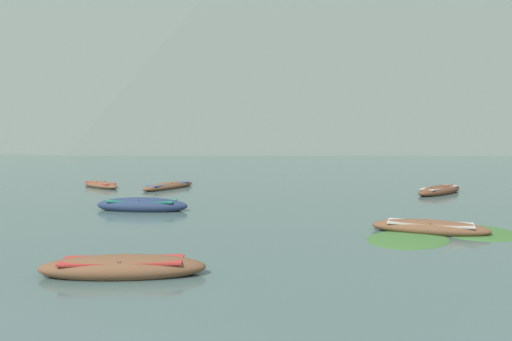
% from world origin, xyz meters
% --- Properties ---
extents(ground_plane, '(6000.00, 6000.00, 0.00)m').
position_xyz_m(ground_plane, '(0.00, 1500.00, 0.00)').
color(ground_plane, '#425B56').
extents(mountain_1, '(846.53, 846.53, 261.59)m').
position_xyz_m(mountain_1, '(-742.23, 1261.49, 130.79)').
color(mountain_1, '#4C5B56').
rests_on(mountain_1, ground).
extents(mountain_2, '(2515.68, 2515.68, 605.03)m').
position_xyz_m(mountain_2, '(-26.88, 1309.07, 302.52)').
color(mountain_2, '#56665B').
rests_on(mountain_2, ground).
extents(rowboat_0, '(3.91, 1.22, 0.68)m').
position_xyz_m(rowboat_0, '(-5.73, 16.31, 0.21)').
color(rowboat_0, navy).
rests_on(rowboat_0, ground).
extents(rowboat_1, '(3.07, 2.53, 0.43)m').
position_xyz_m(rowboat_1, '(-10.68, 23.51, 0.14)').
color(rowboat_1, brown).
rests_on(rowboat_1, ground).
extents(rowboat_3, '(4.13, 1.81, 0.60)m').
position_xyz_m(rowboat_3, '(-3.11, 7.40, 0.19)').
color(rowboat_3, brown).
rests_on(rowboat_3, ground).
extents(rowboat_5, '(3.96, 1.98, 0.54)m').
position_xyz_m(rowboat_5, '(5.28, 13.14, 0.17)').
color(rowboat_5, brown).
rests_on(rowboat_5, ground).
extents(rowboat_6, '(3.31, 3.64, 0.54)m').
position_xyz_m(rowboat_6, '(7.91, 23.02, 0.17)').
color(rowboat_6, brown).
rests_on(rowboat_6, ground).
extents(rowboat_7, '(2.62, 3.84, 0.43)m').
position_xyz_m(rowboat_7, '(-6.69, 23.45, 0.14)').
color(rowboat_7, brown).
rests_on(rowboat_7, ground).
extents(ferry_0, '(9.86, 4.42, 2.54)m').
position_xyz_m(ferry_0, '(31.78, 105.34, 0.45)').
color(ferry_0, brown).
rests_on(ferry_0, ground).
extents(weed_patch_3, '(3.80, 3.78, 0.14)m').
position_xyz_m(weed_patch_3, '(6.84, 13.35, 0.00)').
color(weed_patch_3, '#38662D').
rests_on(weed_patch_3, ground).
extents(weed_patch_4, '(3.70, 3.83, 0.14)m').
position_xyz_m(weed_patch_4, '(4.38, 12.06, 0.00)').
color(weed_patch_4, '#38662D').
rests_on(weed_patch_4, ground).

